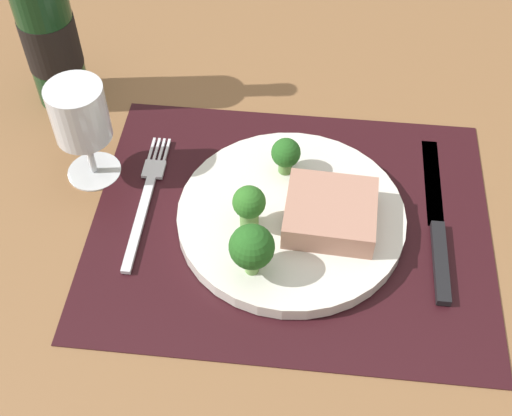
{
  "coord_description": "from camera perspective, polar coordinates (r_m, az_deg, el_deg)",
  "views": [
    {
      "loc": [
        1.06,
        -45.44,
        57.11
      ],
      "look_at": [
        -3.76,
        0.2,
        1.9
      ],
      "focal_mm": 47.61,
      "sensor_mm": 36.0,
      "label": 1
    }
  ],
  "objects": [
    {
      "name": "placemat",
      "position": [
        0.73,
        2.93,
        -1.24
      ],
      "size": [
        42.48,
        34.01,
        0.3
      ],
      "primitive_type": "cube",
      "color": "black",
      "rests_on": "ground_plane"
    },
    {
      "name": "plate",
      "position": [
        0.72,
        2.96,
        -0.77
      ],
      "size": [
        24.16,
        24.16,
        1.6
      ],
      "primitive_type": "cylinder",
      "color": "silver",
      "rests_on": "placemat"
    },
    {
      "name": "steak",
      "position": [
        0.7,
        6.28,
        -0.38
      ],
      "size": [
        9.61,
        9.02,
        2.9
      ],
      "primitive_type": "cube",
      "rotation": [
        0.0,
        0.0,
        -0.05
      ],
      "color": "tan",
      "rests_on": "plate"
    },
    {
      "name": "wine_bottle",
      "position": [
        0.85,
        -17.05,
        13.92
      ],
      "size": [
        6.54,
        6.54,
        26.65
      ],
      "color": "#143819",
      "rests_on": "ground_plane"
    },
    {
      "name": "broccoli_center",
      "position": [
        0.74,
        2.53,
        4.56
      ],
      "size": [
        3.22,
        3.22,
        4.43
      ],
      "color": "#5B8942",
      "rests_on": "plate"
    },
    {
      "name": "knife",
      "position": [
        0.74,
        15.0,
        -1.65
      ],
      "size": [
        1.8,
        23.0,
        0.8
      ],
      "rotation": [
        0.0,
        0.0,
        0.02
      ],
      "color": "black",
      "rests_on": "placemat"
    },
    {
      "name": "broccoli_near_fork",
      "position": [
        0.68,
        -0.59,
        0.26
      ],
      "size": [
        3.39,
        3.39,
        5.3
      ],
      "color": "#5B8942",
      "rests_on": "plate"
    },
    {
      "name": "broccoli_back_left",
      "position": [
        0.64,
        -0.36,
        -3.34
      ],
      "size": [
        4.43,
        4.43,
        6.05
      ],
      "color": "#6B994C",
      "rests_on": "plate"
    },
    {
      "name": "wine_glass",
      "position": [
        0.74,
        -14.53,
        7.25
      ],
      "size": [
        6.1,
        6.1,
        12.3
      ],
      "color": "silver",
      "rests_on": "ground_plane"
    },
    {
      "name": "fork",
      "position": [
        0.75,
        -9.23,
        0.81
      ],
      "size": [
        2.4,
        19.2,
        0.5
      ],
      "rotation": [
        0.0,
        0.0,
        -0.02
      ],
      "color": "silver",
      "rests_on": "placemat"
    },
    {
      "name": "ground_plane",
      "position": [
        0.74,
        2.88,
        -2.03
      ],
      "size": [
        140.0,
        110.0,
        3.0
      ],
      "primitive_type": "cube",
      "color": "brown"
    }
  ]
}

